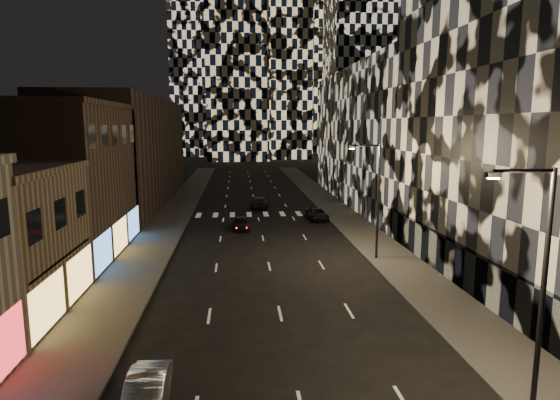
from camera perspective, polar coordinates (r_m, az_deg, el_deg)
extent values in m
cube|color=#47443F|center=(56.66, -12.93, -1.80)|extent=(4.00, 120.00, 0.15)
cube|color=#47443F|center=(57.46, 7.25, -1.49)|extent=(4.00, 120.00, 0.15)
cube|color=#4C4C47|center=(56.41, -10.81, -1.78)|extent=(0.20, 120.00, 0.15)
cube|color=#4C4C47|center=(57.05, 5.19, -1.53)|extent=(0.20, 120.00, 0.15)
cube|color=#463427|center=(41.60, -25.88, 1.87)|extent=(10.00, 15.00, 12.00)
cube|color=#463427|center=(66.87, -17.98, 5.61)|extent=(10.00, 40.00, 14.00)
cube|color=#383838|center=(34.26, 20.38, -6.85)|extent=(0.60, 25.00, 3.00)
cube|color=#232326|center=(66.03, 14.67, 7.46)|extent=(16.00, 40.00, 18.00)
cylinder|color=black|center=(19.57, 29.41, -9.79)|extent=(0.20, 0.20, 9.00)
cylinder|color=black|center=(18.09, 27.62, 3.17)|extent=(2.20, 0.14, 0.14)
cube|color=black|center=(17.53, 24.57, 2.83)|extent=(0.50, 0.25, 0.18)
cube|color=#FFEAB2|center=(17.54, 24.54, 2.44)|extent=(0.35, 0.18, 0.06)
cylinder|color=black|center=(37.26, 11.87, -0.25)|extent=(0.20, 0.20, 9.00)
cylinder|color=black|center=(36.50, 10.43, 6.55)|extent=(2.20, 0.14, 0.14)
cube|color=black|center=(36.23, 8.74, 6.39)|extent=(0.50, 0.25, 0.18)
cube|color=#FFEAB2|center=(36.24, 8.74, 6.20)|extent=(0.35, 0.18, 0.06)
imported|color=#98989D|center=(19.50, -15.99, -21.80)|extent=(1.50, 4.20, 1.38)
imported|color=black|center=(48.07, -4.73, -2.82)|extent=(1.71, 3.94, 1.32)
imported|color=black|center=(60.33, -2.47, -0.29)|extent=(2.66, 5.18, 1.44)
imported|color=black|center=(52.96, 4.55, -1.74)|extent=(2.27, 4.60, 1.25)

